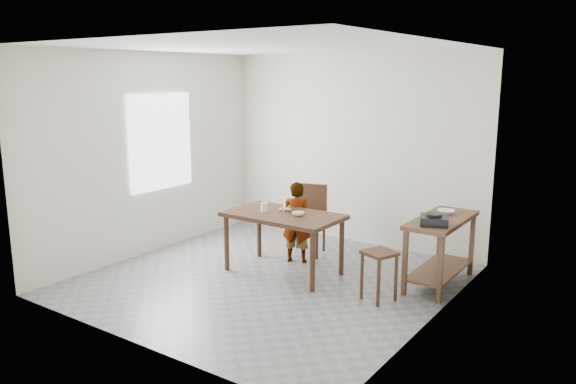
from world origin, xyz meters
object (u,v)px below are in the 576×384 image
Objects in this scene: dining_chair at (307,220)px; stool at (379,276)px; child at (296,222)px; dining_table at (283,243)px; prep_counter at (440,251)px.

stool is (1.52, -0.92, -0.19)m from dining_chair.
stool is at bearing 136.57° from child.
dining_chair is at bearing 148.74° from stool.
prep_counter is at bearing 22.15° from dining_table.
dining_table is at bearing 174.78° from stool.
prep_counter is 1.90m from dining_chair.
dining_table is 0.83m from dining_chair.
prep_counter is 1.28× the size of dining_chair.
child is at bearing 158.79° from stool.
child reaches higher than dining_chair.
child is 0.38m from dining_chair.
prep_counter is 1.85m from child.
child reaches higher than prep_counter.
dining_table is 1.32× the size of child.
dining_chair is at bearing 102.43° from dining_table.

